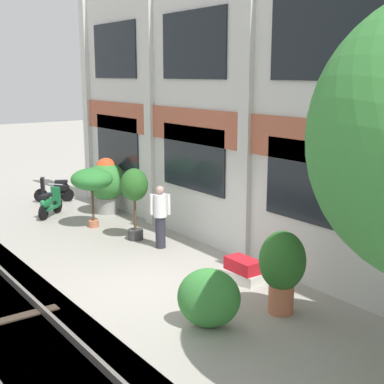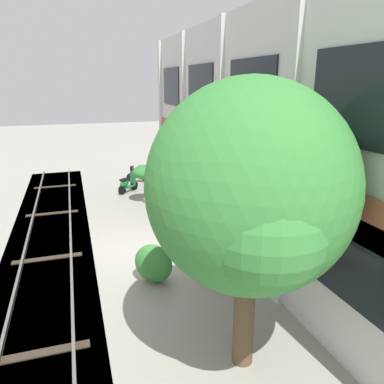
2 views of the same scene
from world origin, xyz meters
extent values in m
plane|color=#9E998E|center=(0.00, 0.00, 0.00)|extent=(80.00, 80.00, 0.00)
cube|color=silver|center=(0.00, 2.91, 3.68)|extent=(16.71, 0.50, 7.36)
cube|color=#AD5B42|center=(0.00, 2.64, 3.10)|extent=(16.71, 0.06, 0.90)
cube|color=silver|center=(-8.35, 2.60, 3.68)|extent=(0.36, 0.16, 7.36)
cube|color=silver|center=(-4.18, 2.60, 3.68)|extent=(0.36, 0.16, 7.36)
cube|color=silver|center=(0.00, 2.60, 3.68)|extent=(0.36, 0.16, 7.36)
cube|color=black|center=(-6.26, 2.63, 2.25)|extent=(2.67, 0.04, 1.70)
cube|color=black|center=(-2.09, 2.63, 2.25)|extent=(2.67, 0.04, 1.70)
cube|color=black|center=(2.09, 2.63, 2.25)|extent=(2.67, 0.04, 1.70)
cube|color=black|center=(-6.26, 2.63, 5.15)|extent=(2.67, 0.04, 1.70)
cube|color=black|center=(-2.09, 2.63, 5.15)|extent=(2.67, 0.04, 1.70)
cube|color=black|center=(2.09, 2.63, 5.15)|extent=(2.67, 0.04, 1.70)
cube|color=#4C473F|center=(0.00, -3.12, -0.14)|extent=(24.71, 2.80, 0.28)
cube|color=#605B56|center=(0.00, -2.40, 0.07)|extent=(24.71, 0.07, 0.15)
cube|color=#382D23|center=(-0.14, -3.12, 0.01)|extent=(0.24, 2.10, 0.03)
cylinder|color=gray|center=(-6.09, 2.12, 0.26)|extent=(0.70, 0.70, 0.52)
ellipsoid|color=#388438|center=(-6.09, 2.12, 1.05)|extent=(1.24, 1.24, 1.27)
sphere|color=#E04C23|center=(-6.09, 2.12, 1.47)|extent=(0.68, 0.68, 0.68)
cylinder|color=#333333|center=(-3.04, 1.38, 0.14)|extent=(0.42, 0.42, 0.27)
cylinder|color=#4C3826|center=(-3.04, 1.38, 0.81)|extent=(0.07, 0.07, 1.08)
ellipsoid|color=#286023|center=(-3.04, 1.38, 1.53)|extent=(0.75, 0.75, 0.88)
cube|color=beige|center=(0.97, 1.74, 0.11)|extent=(0.94, 0.60, 0.23)
cube|color=red|center=(0.97, 1.74, 0.37)|extent=(0.79, 0.45, 0.28)
cylinder|color=#B76647|center=(-4.84, 1.00, 0.10)|extent=(0.31, 0.31, 0.20)
cylinder|color=#4C3826|center=(-4.84, 1.00, 0.76)|extent=(0.07, 0.07, 1.11)
ellipsoid|color=#2D7A33|center=(-4.84, 1.00, 1.44)|extent=(1.22, 1.22, 0.63)
cylinder|color=#B76647|center=(2.57, 1.28, 0.28)|extent=(0.48, 0.48, 0.55)
ellipsoid|color=#286023|center=(2.57, 1.28, 1.03)|extent=(0.88, 0.88, 1.13)
cylinder|color=black|center=(-8.79, 0.90, 0.24)|extent=(0.31, 0.47, 0.48)
cylinder|color=black|center=(-8.36, 1.69, 0.24)|extent=(0.31, 0.47, 0.48)
cube|color=black|center=(-8.57, 1.31, 0.28)|extent=(0.53, 0.71, 0.08)
ellipsoid|color=black|center=(-8.44, 1.54, 0.52)|extent=(0.49, 0.62, 0.36)
cube|color=black|center=(-8.44, 1.54, 0.72)|extent=(0.40, 0.49, 0.10)
cube|color=black|center=(-8.75, 0.97, 0.58)|extent=(0.30, 0.24, 0.60)
cylinder|color=#B7B7BF|center=(-8.76, 0.95, 0.96)|extent=(0.46, 0.26, 0.03)
cylinder|color=black|center=(-7.03, 0.79, 0.24)|extent=(0.38, 0.43, 0.48)
cylinder|color=black|center=(-6.46, 0.10, 0.24)|extent=(0.38, 0.43, 0.48)
cube|color=#196B38|center=(-6.74, 0.44, 0.28)|extent=(0.62, 0.68, 0.08)
ellipsoid|color=#196B38|center=(-6.57, 0.24, 0.52)|extent=(0.56, 0.60, 0.36)
cube|color=black|center=(-6.57, 0.24, 0.72)|extent=(0.45, 0.48, 0.10)
cube|color=#196B38|center=(-6.98, 0.73, 0.58)|extent=(0.29, 0.27, 0.60)
cylinder|color=#B7B7BF|center=(-6.99, 0.75, 0.96)|extent=(0.41, 0.34, 0.03)
cylinder|color=#282833|center=(-2.03, 1.55, 0.42)|extent=(0.26, 0.26, 0.84)
cylinder|color=silver|center=(-2.03, 1.55, 1.13)|extent=(0.34, 0.34, 0.59)
sphere|color=tan|center=(-2.03, 1.55, 1.54)|extent=(0.22, 0.22, 0.22)
cylinder|color=silver|center=(-2.16, 1.37, 1.16)|extent=(0.09, 0.09, 0.53)
cylinder|color=silver|center=(-1.90, 1.73, 1.16)|extent=(0.09, 0.09, 0.53)
ellipsoid|color=#388438|center=(2.24, -0.19, 0.55)|extent=(1.28, 1.30, 1.10)
camera|label=1|loc=(9.18, -5.65, 4.42)|focal=50.00mm
camera|label=2|loc=(11.50, -2.05, 5.42)|focal=35.00mm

